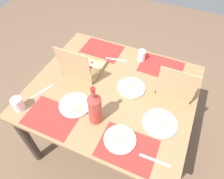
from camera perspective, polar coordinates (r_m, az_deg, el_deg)
ground_plane at (r=2.23m, az=-0.00°, el=-12.66°), size 6.00×6.00×0.00m
dining_table at (r=1.69m, az=-0.00°, el=-2.46°), size 1.25×1.10×0.75m
placemat_near_left at (r=1.83m, az=13.30°, el=6.06°), size 0.36×0.26×0.00m
placemat_near_right at (r=1.95m, az=-2.83°, el=10.77°), size 0.36×0.26×0.00m
placemat_far_left at (r=1.35m, az=4.19°, el=-15.68°), size 0.36×0.26×0.00m
placemat_far_right at (r=1.51m, az=-16.19°, el=-7.29°), size 0.36×0.26×0.00m
pizza_box_edge_far at (r=1.72m, az=-7.91°, el=5.95°), size 0.27×0.30×0.31m
pizza_box_corner_left at (r=1.64m, az=17.13°, el=1.05°), size 0.26×0.28×0.30m
plate_near_right at (r=1.52m, az=-10.08°, el=-4.29°), size 0.23×0.23×0.03m
plate_far_left at (r=1.61m, az=5.27°, el=0.56°), size 0.21×0.21×0.03m
plate_middle at (r=1.36m, az=2.10°, el=-13.39°), size 0.21×0.21×0.03m
plate_far_right at (r=1.45m, az=12.99°, el=-8.90°), size 0.23×0.23×0.03m
soda_bottle at (r=1.34m, az=-4.74°, el=-5.05°), size 0.09×0.09×0.32m
cup_spare at (r=1.83m, az=8.12°, el=9.18°), size 0.07×0.07×0.10m
cup_dark at (r=1.60m, az=-24.32°, el=-3.64°), size 0.08×0.08×0.10m
fork_by_near_right at (r=1.67m, az=-18.58°, el=-0.57°), size 0.09×0.18×0.00m
fork_by_far_right at (r=1.33m, az=11.60°, el=-18.44°), size 0.19×0.02×0.00m
fork_by_near_left at (r=1.84m, az=1.18°, el=8.19°), size 0.19×0.05×0.00m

